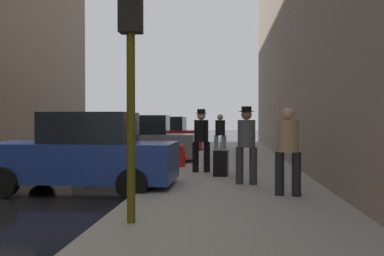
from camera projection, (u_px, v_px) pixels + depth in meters
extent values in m
cube|color=gray|center=(233.00, 192.00, 9.18)|extent=(4.00, 40.00, 0.15)
cube|color=navy|center=(82.00, 161.00, 9.65)|extent=(4.22, 1.88, 0.84)
cube|color=black|center=(91.00, 128.00, 9.62)|extent=(1.90, 1.58, 0.70)
cylinder|color=black|center=(42.00, 172.00, 10.70)|extent=(0.64, 0.23, 0.64)
cylinder|color=black|center=(3.00, 182.00, 8.86)|extent=(0.64, 0.23, 0.64)
cylinder|color=black|center=(149.00, 173.00, 10.45)|extent=(0.64, 0.23, 0.64)
cylinder|color=black|center=(132.00, 184.00, 8.62)|extent=(0.64, 0.23, 0.64)
cube|color=slate|center=(137.00, 146.00, 15.50)|extent=(4.27, 2.01, 0.84)
cube|color=black|center=(142.00, 125.00, 15.47)|extent=(1.95, 1.64, 0.70)
cylinder|color=black|center=(106.00, 154.00, 16.48)|extent=(0.65, 0.25, 0.64)
cylinder|color=black|center=(92.00, 158.00, 14.64)|extent=(0.65, 0.25, 0.64)
cylinder|color=black|center=(176.00, 154.00, 16.37)|extent=(0.65, 0.25, 0.64)
cylinder|color=black|center=(172.00, 158.00, 14.53)|extent=(0.65, 0.25, 0.64)
cube|color=#B2191E|center=(162.00, 138.00, 21.66)|extent=(4.26, 1.99, 0.84)
cube|color=black|center=(166.00, 124.00, 21.62)|extent=(1.94, 1.63, 0.70)
cylinder|color=black|center=(140.00, 145.00, 22.74)|extent=(0.65, 0.24, 0.64)
cylinder|color=black|center=(131.00, 147.00, 20.91)|extent=(0.65, 0.24, 0.64)
cylinder|color=black|center=(191.00, 145.00, 22.42)|extent=(0.65, 0.24, 0.64)
cylinder|color=black|center=(187.00, 147.00, 20.59)|extent=(0.65, 0.24, 0.64)
cylinder|color=red|center=(182.00, 158.00, 13.42)|extent=(0.22, 0.22, 0.55)
sphere|color=red|center=(182.00, 148.00, 13.41)|extent=(0.20, 0.20, 0.20)
cylinder|color=red|center=(177.00, 157.00, 13.43)|extent=(0.10, 0.09, 0.09)
cylinder|color=red|center=(187.00, 157.00, 13.41)|extent=(0.10, 0.09, 0.09)
cylinder|color=#514C0F|center=(131.00, 97.00, 6.07)|extent=(0.12, 0.12, 3.60)
cube|color=black|center=(131.00, 1.00, 6.04)|extent=(0.32, 0.24, 0.90)
sphere|color=yellow|center=(133.00, 4.00, 6.17)|extent=(0.14, 0.14, 0.14)
sphere|color=green|center=(133.00, 23.00, 6.18)|extent=(0.14, 0.14, 0.14)
cylinder|color=black|center=(196.00, 157.00, 12.06)|extent=(0.20, 0.20, 0.85)
cylinder|color=black|center=(207.00, 157.00, 12.07)|extent=(0.20, 0.20, 0.85)
cylinder|color=black|center=(201.00, 131.00, 12.05)|extent=(0.43, 0.43, 0.62)
sphere|color=beige|center=(201.00, 116.00, 12.04)|extent=(0.24, 0.24, 0.24)
cylinder|color=black|center=(201.00, 113.00, 12.04)|extent=(0.34, 0.34, 0.02)
cylinder|color=black|center=(201.00, 111.00, 12.04)|extent=(0.23, 0.23, 0.11)
cylinder|color=#728CB2|center=(216.00, 146.00, 17.47)|extent=(0.19, 0.19, 0.85)
cylinder|color=#728CB2|center=(224.00, 146.00, 17.43)|extent=(0.19, 0.19, 0.85)
cylinder|color=black|center=(220.00, 128.00, 17.44)|extent=(0.42, 0.42, 0.62)
sphere|color=tan|center=(220.00, 117.00, 17.43)|extent=(0.24, 0.24, 0.24)
cylinder|color=#333338|center=(240.00, 165.00, 9.80)|extent=(0.22, 0.22, 0.85)
cylinder|color=#333338|center=(253.00, 166.00, 9.68)|extent=(0.22, 0.22, 0.85)
cylinder|color=#4C5156|center=(246.00, 134.00, 9.73)|extent=(0.50, 0.50, 0.62)
sphere|color=#997051|center=(247.00, 115.00, 9.72)|extent=(0.24, 0.24, 0.24)
cylinder|color=black|center=(247.00, 112.00, 9.72)|extent=(0.34, 0.34, 0.02)
cylinder|color=black|center=(247.00, 109.00, 9.72)|extent=(0.23, 0.23, 0.11)
cylinder|color=black|center=(280.00, 174.00, 8.31)|extent=(0.21, 0.21, 0.85)
cylinder|color=black|center=(296.00, 174.00, 8.22)|extent=(0.21, 0.21, 0.85)
cylinder|color=tan|center=(288.00, 136.00, 8.26)|extent=(0.47, 0.47, 0.62)
sphere|color=tan|center=(288.00, 114.00, 8.25)|extent=(0.24, 0.24, 0.24)
cube|color=black|center=(221.00, 163.00, 11.29)|extent=(0.40, 0.59, 0.68)
cylinder|color=#333333|center=(221.00, 143.00, 11.28)|extent=(0.02, 0.02, 0.36)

